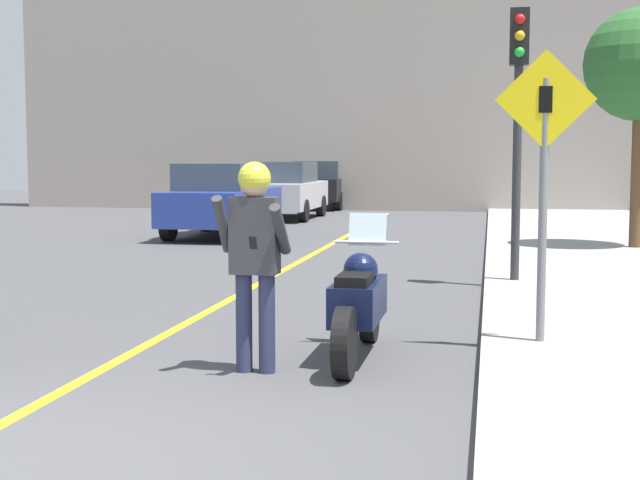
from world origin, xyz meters
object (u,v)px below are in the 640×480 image
parked_car_blue (222,199)px  crossing_sign (544,167)px  parked_car_black (322,184)px  parked_car_silver (285,190)px  motorcycle (358,304)px  traffic_light (518,93)px  person_biker (255,243)px

parked_car_blue → crossing_sign: bearing=-59.7°
parked_car_black → parked_car_silver: bearing=-90.4°
motorcycle → parked_car_blue: bearing=112.7°
crossing_sign → traffic_light: 4.31m
parked_car_black → traffic_light: bearing=-71.3°
crossing_sign → traffic_light: (-0.13, 4.20, 0.97)m
person_biker → parked_car_blue: (-4.11, 12.39, -0.25)m
traffic_light → parked_car_blue: bearing=132.6°
motorcycle → parked_car_black: 23.73m
person_biker → parked_car_black: 24.26m
crossing_sign → parked_car_black: crossing_sign is taller
person_biker → crossing_sign: 2.78m
traffic_light → parked_car_black: (-6.27, 18.51, -1.85)m
motorcycle → person_biker: size_ratio=1.20×
motorcycle → crossing_sign: size_ratio=0.80×
parked_car_black → parked_car_blue: bearing=-90.7°
crossing_sign → traffic_light: traffic_light is taller
traffic_light → parked_car_black: bearing=108.7°
crossing_sign → parked_car_blue: size_ratio=0.64×
motorcycle → crossing_sign: (1.63, 0.54, 1.23)m
parked_car_blue → parked_car_silver: size_ratio=1.00×
person_biker → parked_car_silver: size_ratio=0.43×
traffic_light → crossing_sign: bearing=-88.2°
person_biker → crossing_sign: (2.42, 1.23, 0.63)m
person_biker → parked_car_blue: size_ratio=0.43×
parked_car_blue → parked_car_black: size_ratio=1.00×
person_biker → parked_car_black: bearing=99.4°
motorcycle → person_biker: bearing=-138.7°
parked_car_black → crossing_sign: bearing=-74.3°
person_biker → traffic_light: bearing=67.1°
crossing_sign → parked_car_silver: (-6.44, 17.13, -0.87)m
parked_car_blue → parked_car_silver: 5.97m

